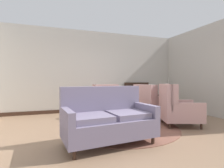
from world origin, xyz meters
The scene contains 13 objects.
ground centered at (0.00, 0.00, 0.00)m, with size 9.07×9.07×0.00m, color #896B51.
wall_back centered at (0.00, 2.73, 1.47)m, with size 6.64×0.08×2.94m, color #BCB7AD.
wall_right centered at (3.24, 0.82, 1.47)m, with size 0.08×3.82×2.94m, color #BCB7AD.
baseboard_back centered at (0.00, 2.67, 0.06)m, with size 6.48×0.03×0.12m, color #382319.
area_rug centered at (0.00, 0.30, 0.01)m, with size 2.75×2.75×0.01m, color brown.
coffee_table centered at (0.17, 0.55, 0.41)m, with size 0.89×0.89×0.50m.
porcelain_vase centered at (0.16, 0.51, 0.65)m, with size 0.16×0.16×0.37m.
settee centered at (-0.62, -0.62, 0.42)m, with size 1.67×0.96×1.02m.
armchair_foreground_right centered at (1.23, 0.91, 0.43)m, with size 1.05×0.94×1.01m.
armchair_far_left centered at (0.02, 1.82, 0.44)m, with size 0.89×0.88×1.01m.
armchair_beside_settee centered at (1.37, -0.05, 0.43)m, with size 1.10×1.01×1.04m.
side_table centered at (1.82, 1.14, 0.41)m, with size 0.51×0.51×0.67m.
sideboard centered at (1.63, 2.43, 0.49)m, with size 1.06×0.38×1.05m.
Camera 1 is at (-1.59, -3.57, 1.13)m, focal length 27.81 mm.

